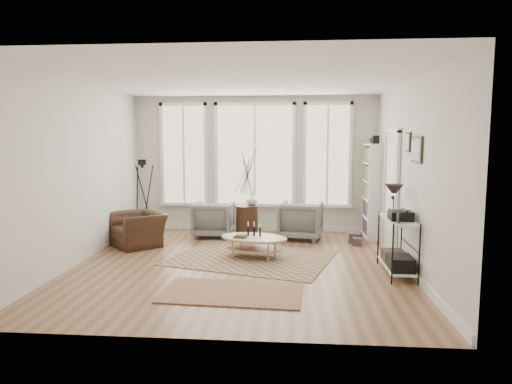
# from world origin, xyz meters

# --- Properties ---
(room) EXTENTS (5.50, 5.54, 2.90)m
(room) POSITION_xyz_m (0.02, 0.03, 1.43)
(room) COLOR #916645
(room) RESTS_ON ground
(bay_window) EXTENTS (4.14, 0.12, 2.24)m
(bay_window) POSITION_xyz_m (0.00, 2.71, 1.61)
(bay_window) COLOR #C7B780
(bay_window) RESTS_ON ground
(door) EXTENTS (0.09, 1.06, 2.22)m
(door) POSITION_xyz_m (2.57, 1.15, 1.12)
(door) COLOR silver
(door) RESTS_ON ground
(bookcase) EXTENTS (0.31, 0.85, 2.06)m
(bookcase) POSITION_xyz_m (2.44, 2.23, 0.96)
(bookcase) COLOR white
(bookcase) RESTS_ON ground
(low_shelf) EXTENTS (0.38, 1.08, 1.30)m
(low_shelf) POSITION_xyz_m (2.38, -0.30, 0.51)
(low_shelf) COLOR white
(low_shelf) RESTS_ON ground
(wall_art) EXTENTS (0.04, 0.88, 0.44)m
(wall_art) POSITION_xyz_m (2.58, -0.27, 1.88)
(wall_art) COLOR black
(wall_art) RESTS_ON ground
(rug_main) EXTENTS (3.00, 2.57, 0.01)m
(rug_main) POSITION_xyz_m (0.14, 0.39, 0.01)
(rug_main) COLOR brown
(rug_main) RESTS_ON ground
(rug_runner) EXTENTS (1.88, 1.11, 0.01)m
(rug_runner) POSITION_xyz_m (0.05, -1.36, 0.01)
(rug_runner) COLOR brown
(rug_runner) RESTS_ON ground
(coffee_table) EXTENTS (1.28, 0.99, 0.52)m
(coffee_table) POSITION_xyz_m (0.17, 0.43, 0.28)
(coffee_table) COLOR tan
(coffee_table) RESTS_ON ground
(armchair_left) EXTENTS (0.79, 0.82, 0.72)m
(armchair_left) POSITION_xyz_m (-0.78, 2.01, 0.36)
(armchair_left) COLOR slate
(armchair_left) RESTS_ON ground
(armchair_right) EXTENTS (0.94, 0.96, 0.75)m
(armchair_right) POSITION_xyz_m (0.99, 1.96, 0.38)
(armchair_right) COLOR slate
(armchair_right) RESTS_ON ground
(side_table) EXTENTS (0.44, 0.44, 1.86)m
(side_table) POSITION_xyz_m (-0.09, 1.91, 0.90)
(side_table) COLOR #331D12
(side_table) RESTS_ON ground
(vase) EXTENTS (0.27, 0.27, 0.26)m
(vase) POSITION_xyz_m (0.00, 2.00, 0.79)
(vase) COLOR silver
(vase) RESTS_ON side_table
(accent_chair) EXTENTS (1.27, 1.27, 0.62)m
(accent_chair) POSITION_xyz_m (-2.08, 1.13, 0.31)
(accent_chair) COLOR #331D12
(accent_chair) RESTS_ON ground
(tripod_camera) EXTENTS (0.56, 0.56, 1.58)m
(tripod_camera) POSITION_xyz_m (-2.25, 2.01, 0.73)
(tripod_camera) COLOR black
(tripod_camera) RESTS_ON ground
(book_stack_near) EXTENTS (0.29, 0.33, 0.18)m
(book_stack_near) POSITION_xyz_m (2.05, 1.76, 0.09)
(book_stack_near) COLOR brown
(book_stack_near) RESTS_ON ground
(book_stack_far) EXTENTS (0.20, 0.24, 0.14)m
(book_stack_far) POSITION_xyz_m (2.05, 1.49, 0.07)
(book_stack_far) COLOR brown
(book_stack_far) RESTS_ON ground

